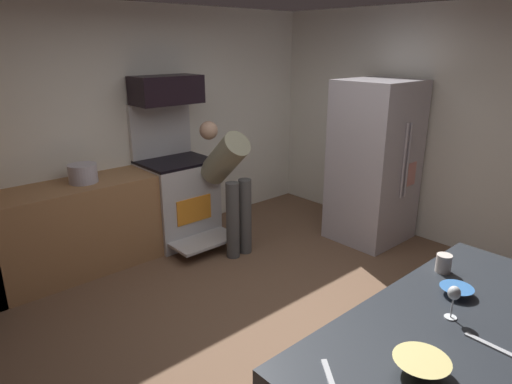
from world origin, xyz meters
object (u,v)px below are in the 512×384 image
at_px(oven_range, 178,197).
at_px(microwave, 167,90).
at_px(stock_pot, 83,173).
at_px(person_cook, 228,177).
at_px(refrigerator, 374,162).
at_px(mixing_bowl_large, 456,291).
at_px(wine_glass_near, 454,295).
at_px(mug_coffee, 444,263).
at_px(mixing_bowl_small, 421,367).

height_order(oven_range, microwave, microwave).
relative_size(microwave, stock_pot, 2.71).
xyz_separation_m(person_cook, stock_pot, (-1.29, 0.63, 0.15)).
relative_size(oven_range, refrigerator, 0.86).
height_order(mixing_bowl_large, wine_glass_near, wine_glass_near).
relative_size(oven_range, wine_glass_near, 8.92).
bearing_deg(mug_coffee, microwave, 87.23).
height_order(oven_range, refrigerator, refrigerator).
relative_size(mixing_bowl_small, mug_coffee, 2.13).
distance_m(wine_glass_near, stock_pot, 3.48).
relative_size(oven_range, person_cook, 1.12).
bearing_deg(oven_range, mug_coffee, -92.85).
bearing_deg(person_cook, stock_pot, 153.80).
height_order(microwave, mixing_bowl_large, microwave).
bearing_deg(mixing_bowl_large, stock_pot, 101.46).
distance_m(refrigerator, mixing_bowl_large, 2.81).
xyz_separation_m(mixing_bowl_large, wine_glass_near, (-0.23, -0.08, 0.11)).
distance_m(oven_range, microwave, 1.20).
xyz_separation_m(oven_range, mixing_bowl_large, (-0.35, -3.36, 0.41)).
height_order(refrigerator, person_cook, refrigerator).
bearing_deg(stock_pot, mixing_bowl_large, -78.54).
bearing_deg(oven_range, mixing_bowl_small, -106.68).
distance_m(person_cook, mixing_bowl_large, 2.80).
relative_size(oven_range, mixing_bowl_large, 8.86).
bearing_deg(microwave, mug_coffee, -92.77).
distance_m(mixing_bowl_large, mixing_bowl_small, 0.73).
relative_size(person_cook, mixing_bowl_small, 6.01).
height_order(microwave, mug_coffee, microwave).
distance_m(oven_range, refrigerator, 2.28).
distance_m(oven_range, mixing_bowl_small, 3.72).
bearing_deg(refrigerator, mixing_bowl_large, -137.16).
distance_m(refrigerator, mug_coffee, 2.55).
bearing_deg(microwave, mixing_bowl_small, -106.27).
height_order(person_cook, wine_glass_near, person_cook).
xyz_separation_m(microwave, mixing_bowl_large, (-0.35, -3.45, -0.79)).
xyz_separation_m(microwave, stock_pot, (-1.03, -0.08, -0.72)).
bearing_deg(microwave, mixing_bowl_large, -95.80).
bearing_deg(mug_coffee, person_cook, 80.80).
relative_size(microwave, person_cook, 0.53).
bearing_deg(person_cook, mixing_bowl_small, -114.29).
bearing_deg(person_cook, microwave, 109.76).
height_order(refrigerator, mug_coffee, refrigerator).
distance_m(refrigerator, stock_pot, 3.11).
xyz_separation_m(mixing_bowl_large, mixing_bowl_small, (-0.71, -0.18, 0.01)).
bearing_deg(oven_range, wine_glass_near, -99.64).
relative_size(mixing_bowl_large, stock_pot, 0.65).
height_order(mixing_bowl_small, wine_glass_near, wine_glass_near).
bearing_deg(wine_glass_near, refrigerator, 40.98).
xyz_separation_m(microwave, wine_glass_near, (-0.58, -3.53, -0.68)).
xyz_separation_m(microwave, person_cook, (0.26, -0.71, -0.87)).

